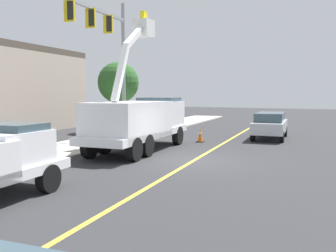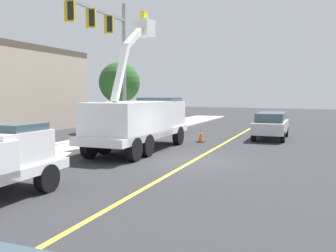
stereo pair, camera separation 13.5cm
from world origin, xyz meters
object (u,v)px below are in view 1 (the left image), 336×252
(traffic_cone_mid_front, at_px, (200,135))
(traffic_signal_mast, at_px, (107,43))
(utility_bucket_truck, at_px, (140,119))
(passing_minivan, at_px, (270,124))

(traffic_cone_mid_front, relative_size, traffic_signal_mast, 0.10)
(traffic_signal_mast, bearing_deg, traffic_cone_mid_front, -52.70)
(utility_bucket_truck, xyz_separation_m, traffic_cone_mid_front, (4.39, -1.55, -1.20))
(utility_bucket_truck, xyz_separation_m, passing_minivan, (8.03, -4.91, -0.64))
(traffic_cone_mid_front, bearing_deg, traffic_signal_mast, 127.30)
(utility_bucket_truck, relative_size, traffic_signal_mast, 1.01)
(passing_minivan, height_order, traffic_signal_mast, traffic_signal_mast)
(utility_bucket_truck, bearing_deg, passing_minivan, -31.45)
(utility_bucket_truck, bearing_deg, traffic_cone_mid_front, -19.49)
(passing_minivan, distance_m, traffic_signal_mast, 11.43)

